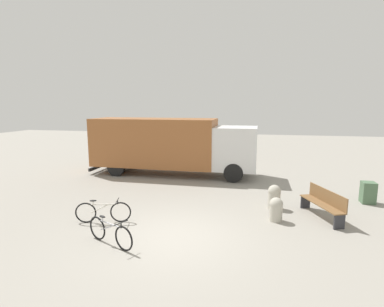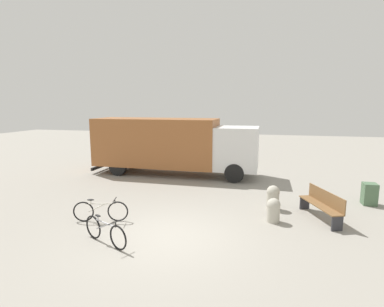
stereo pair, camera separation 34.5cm
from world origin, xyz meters
name	(u,v)px [view 1 (the left image)]	position (x,y,z in m)	size (l,w,h in m)	color
ground_plane	(173,237)	(0.00, 0.00, 0.00)	(60.00, 60.00, 0.00)	gray
delivery_truck	(171,144)	(-2.11, 7.25, 1.61)	(8.53, 2.26, 2.90)	#99592D
park_bench	(324,202)	(4.36, 2.39, 0.51)	(1.08, 1.98, 0.92)	brown
bicycle_near	(103,212)	(-2.37, 0.55, 0.35)	(1.66, 0.58, 0.73)	black
bicycle_middle	(110,232)	(-1.46, -0.79, 0.35)	(1.57, 0.77, 0.73)	black
bollard_near_bench	(276,209)	(2.85, 1.78, 0.40)	(0.42, 0.42, 0.75)	#B2AD9E
bollard_far_bench	(274,196)	(2.87, 2.95, 0.45)	(0.44, 0.44, 0.85)	#B2AD9E
utility_box	(368,193)	(6.29, 4.28, 0.40)	(0.46, 0.47, 0.80)	#4C6B4C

